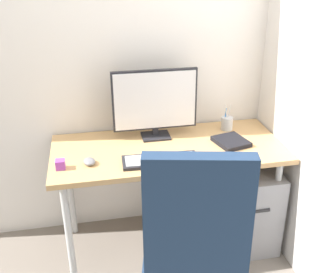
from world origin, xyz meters
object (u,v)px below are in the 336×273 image
Objects in this scene: office_chair at (194,250)px; mouse at (89,161)px; notebook at (231,142)px; filing_cabinet at (235,203)px; monitor at (155,102)px; pen_holder at (227,123)px; keyboard at (160,160)px; desk_clamp_accessory at (60,164)px.

mouse is at bearing 124.90° from office_chair.
filing_cabinet is at bearing -20.90° from notebook.
filing_cabinet is 0.46m from notebook.
office_chair is 1.01m from monitor.
monitor is at bearing -178.51° from pen_holder.
monitor is 0.53m from notebook.
monitor reaches higher than keyboard.
pen_holder is at bearing 93.67° from filing_cabinet.
notebook is 3.78× the size of desk_clamp_accessory.
mouse is at bearing -161.63° from pen_holder.
desk_clamp_accessory reaches higher than keyboard.
office_chair is 0.61m from keyboard.
office_chair is 1.07m from pen_holder.
office_chair reaches higher than pen_holder.
filing_cabinet is 0.87m from monitor.
mouse is 0.49× the size of pen_holder.
desk_clamp_accessory is at bearing -174.47° from filing_cabinet.
monitor reaches higher than notebook.
pen_holder is at bearing 63.61° from notebook.
keyboard is at bearing -145.51° from pen_holder.
notebook is at bearing 173.72° from filing_cabinet.
mouse is (-0.43, -0.29, -0.22)m from monitor.
pen_holder reaches higher than keyboard.
notebook is 1.03m from desk_clamp_accessory.
keyboard is 0.56m from desk_clamp_accessory.
notebook is at bearing 16.85° from keyboard.
office_chair is at bearing -88.95° from monitor.
notebook is (0.44, -0.20, -0.22)m from monitor.
office_chair is at bearing -45.71° from desk_clamp_accessory.
mouse is 0.44× the size of notebook.
office_chair reaches higher than keyboard.
pen_holder is 3.34× the size of desk_clamp_accessory.
filing_cabinet is at bearing 14.45° from keyboard.
mouse reaches higher than notebook.
pen_holder reaches higher than mouse.
notebook reaches higher than filing_cabinet.
monitor reaches higher than desk_clamp_accessory.
desk_clamp_accessory is at bearing 171.57° from notebook.
desk_clamp_accessory is at bearing 176.71° from keyboard.
mouse is at bearing -174.77° from filing_cabinet.
filing_cabinet is 1.28× the size of keyboard.
mouse is 0.96m from pen_holder.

